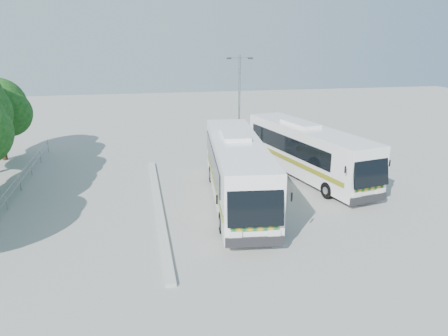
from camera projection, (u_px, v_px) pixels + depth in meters
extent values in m
plane|color=gray|center=(207.00, 217.00, 21.71)|extent=(100.00, 100.00, 0.00)
cube|color=#B2B2AD|center=(158.00, 205.00, 23.13)|extent=(0.40, 16.00, 0.15)
cylinder|color=gray|center=(10.00, 186.00, 23.28)|extent=(0.06, 22.00, 0.06)
cylinder|color=gray|center=(11.00, 193.00, 23.39)|extent=(0.06, 22.00, 0.06)
cylinder|color=gray|center=(46.00, 149.00, 32.78)|extent=(0.06, 0.06, 1.00)
cylinder|color=#382314|center=(3.00, 141.00, 31.36)|extent=(0.36, 0.36, 2.77)
sphere|color=#0F380F|center=(8.00, 113.00, 30.42)|extent=(3.28, 3.28, 3.28)
cube|color=white|center=(237.00, 168.00, 23.30)|extent=(3.76, 12.21, 3.05)
cube|color=black|center=(256.00, 203.00, 17.44)|extent=(2.34, 0.70, 1.94)
cube|color=black|center=(212.00, 159.00, 23.65)|extent=(1.07, 9.56, 1.10)
cube|color=black|center=(259.00, 158.00, 23.88)|extent=(1.07, 9.56, 1.10)
cube|color=#0C582B|center=(214.00, 181.00, 23.07)|extent=(1.13, 10.36, 0.28)
cylinder|color=black|center=(223.00, 222.00, 19.88)|extent=(0.40, 1.03, 1.00)
cylinder|color=black|center=(271.00, 221.00, 20.08)|extent=(0.40, 1.03, 1.00)
cylinder|color=black|center=(212.00, 174.00, 26.84)|extent=(0.40, 1.03, 1.00)
cylinder|color=black|center=(248.00, 173.00, 27.05)|extent=(0.40, 1.03, 1.00)
cube|color=silver|center=(307.00, 150.00, 27.37)|extent=(4.66, 11.60, 2.89)
cube|color=black|center=(371.00, 169.00, 22.26)|extent=(2.22, 0.87, 1.84)
cube|color=black|center=(286.00, 145.00, 27.30)|extent=(1.93, 8.90, 1.04)
cube|color=black|center=(318.00, 141.00, 28.22)|extent=(1.93, 8.90, 1.04)
cube|color=#0A4C16|center=(293.00, 162.00, 26.82)|extent=(2.06, 9.63, 0.26)
cylinder|color=black|center=(328.00, 190.00, 24.10)|extent=(0.47, 0.98, 0.95)
cylinder|color=black|center=(358.00, 185.00, 24.91)|extent=(0.47, 0.98, 0.95)
cylinder|color=black|center=(267.00, 159.00, 30.16)|extent=(0.47, 0.98, 0.95)
cylinder|color=black|center=(294.00, 156.00, 30.97)|extent=(0.47, 0.98, 0.95)
cylinder|color=gray|center=(239.00, 109.00, 30.79)|extent=(0.16, 0.16, 7.41)
cylinder|color=gray|center=(240.00, 58.00, 29.77)|extent=(1.48, 0.23, 0.07)
cube|color=black|center=(229.00, 58.00, 29.72)|extent=(0.34, 0.20, 0.11)
cube|color=black|center=(251.00, 58.00, 29.85)|extent=(0.34, 0.20, 0.11)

